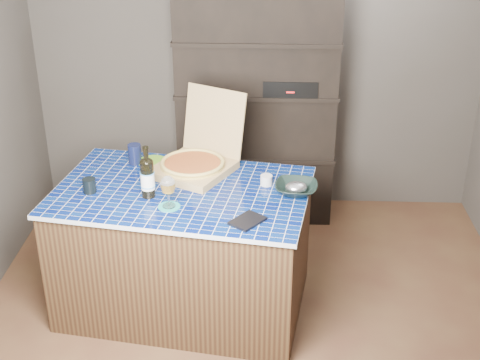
{
  "coord_description": "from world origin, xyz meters",
  "views": [
    {
      "loc": [
        0.07,
        -3.31,
        2.7
      ],
      "look_at": [
        -0.06,
        0.0,
        1.05
      ],
      "focal_mm": 50.0,
      "sensor_mm": 36.0,
      "label": 1
    }
  ],
  "objects_px": {
    "wine_glass": "(168,186)",
    "dvd_case": "(248,221)",
    "bowl": "(296,188)",
    "mead_bottle": "(147,177)",
    "pizza_box": "(195,162)",
    "kitchen_island": "(184,248)"
  },
  "relations": [
    {
      "from": "kitchen_island",
      "to": "wine_glass",
      "type": "xyz_separation_m",
      "value": [
        -0.05,
        -0.22,
        0.56
      ]
    },
    {
      "from": "bowl",
      "to": "mead_bottle",
      "type": "bearing_deg",
      "value": -174.96
    },
    {
      "from": "pizza_box",
      "to": "wine_glass",
      "type": "relative_size",
      "value": 3.5
    },
    {
      "from": "pizza_box",
      "to": "kitchen_island",
      "type": "bearing_deg",
      "value": -74.58
    },
    {
      "from": "kitchen_island",
      "to": "dvd_case",
      "type": "distance_m",
      "value": 0.7
    },
    {
      "from": "pizza_box",
      "to": "dvd_case",
      "type": "distance_m",
      "value": 0.73
    },
    {
      "from": "kitchen_island",
      "to": "wine_glass",
      "type": "relative_size",
      "value": 8.59
    },
    {
      "from": "mead_bottle",
      "to": "bowl",
      "type": "xyz_separation_m",
      "value": [
        0.88,
        0.08,
        -0.1
      ]
    },
    {
      "from": "pizza_box",
      "to": "dvd_case",
      "type": "xyz_separation_m",
      "value": [
        0.36,
        -0.64,
        -0.06
      ]
    },
    {
      "from": "pizza_box",
      "to": "bowl",
      "type": "distance_m",
      "value": 0.69
    },
    {
      "from": "pizza_box",
      "to": "mead_bottle",
      "type": "xyz_separation_m",
      "value": [
        -0.24,
        -0.35,
        0.06
      ]
    },
    {
      "from": "mead_bottle",
      "to": "wine_glass",
      "type": "distance_m",
      "value": 0.19
    },
    {
      "from": "pizza_box",
      "to": "dvd_case",
      "type": "bearing_deg",
      "value": -33.16
    },
    {
      "from": "kitchen_island",
      "to": "dvd_case",
      "type": "height_order",
      "value": "dvd_case"
    },
    {
      "from": "kitchen_island",
      "to": "dvd_case",
      "type": "relative_size",
      "value": 8.78
    },
    {
      "from": "mead_bottle",
      "to": "wine_glass",
      "type": "relative_size",
      "value": 1.67
    },
    {
      "from": "kitchen_island",
      "to": "mead_bottle",
      "type": "height_order",
      "value": "mead_bottle"
    },
    {
      "from": "bowl",
      "to": "dvd_case",
      "type": "bearing_deg",
      "value": -127.91
    },
    {
      "from": "mead_bottle",
      "to": "dvd_case",
      "type": "xyz_separation_m",
      "value": [
        0.6,
        -0.28,
        -0.12
      ]
    },
    {
      "from": "mead_bottle",
      "to": "dvd_case",
      "type": "relative_size",
      "value": 1.7
    },
    {
      "from": "pizza_box",
      "to": "wine_glass",
      "type": "height_order",
      "value": "pizza_box"
    },
    {
      "from": "wine_glass",
      "to": "dvd_case",
      "type": "height_order",
      "value": "wine_glass"
    }
  ]
}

